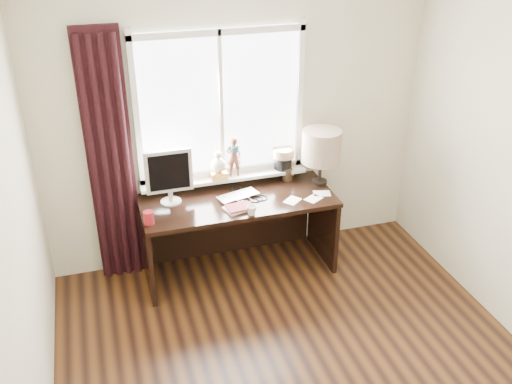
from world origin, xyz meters
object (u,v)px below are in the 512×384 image
object	(u,v)px
monitor	(169,174)
mug	(251,210)
laptop	(238,196)
table_lamp	(321,147)
desk	(236,218)
red_cup	(149,218)

from	to	relation	value
monitor	mug	bearing A→B (deg)	-33.78
laptop	table_lamp	xyz separation A→B (m)	(0.79, 0.05, 0.35)
mug	desk	size ratio (longest dim) A/B	0.05
table_lamp	laptop	bearing A→B (deg)	-176.35
mug	table_lamp	bearing A→B (deg)	26.12
red_cup	monitor	size ratio (longest dim) A/B	0.23
mug	table_lamp	size ratio (longest dim) A/B	0.17
desk	monitor	distance (m)	0.77
monitor	table_lamp	bearing A→B (deg)	-1.27
red_cup	monitor	world-z (taller)	monitor
mug	red_cup	world-z (taller)	red_cup
mug	desk	world-z (taller)	mug
monitor	table_lamp	xyz separation A→B (m)	(1.37, -0.03, 0.09)
mug	monitor	xyz separation A→B (m)	(-0.61, 0.41, 0.23)
mug	monitor	world-z (taller)	monitor
laptop	desk	distance (m)	0.27
laptop	mug	size ratio (longest dim) A/B	4.17
mug	red_cup	size ratio (longest dim) A/B	0.79
mug	monitor	bearing A→B (deg)	146.22
laptop	red_cup	bearing A→B (deg)	179.84
laptop	table_lamp	distance (m)	0.87
desk	red_cup	bearing A→B (deg)	-159.63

